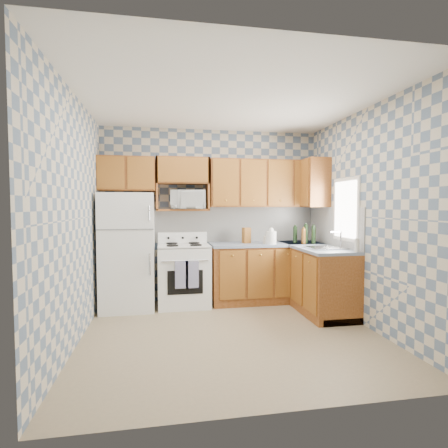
{
  "coord_description": "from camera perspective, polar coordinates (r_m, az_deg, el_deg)",
  "views": [
    {
      "loc": [
        -0.78,
        -3.94,
        1.5
      ],
      "look_at": [
        0.05,
        0.75,
        1.25
      ],
      "focal_mm": 28.0,
      "sensor_mm": 36.0,
      "label": 1
    }
  ],
  "objects": [
    {
      "name": "bottle_0",
      "position": [
        5.55,
        13.2,
        -1.59
      ],
      "size": [
        0.06,
        0.06,
        0.29
      ],
      "primitive_type": "cylinder",
      "color": "black",
      "rests_on": "countertop_back"
    },
    {
      "name": "microwave_shelf",
      "position": [
        5.39,
        -6.74,
        2.29
      ],
      "size": [
        0.8,
        0.33,
        0.03
      ],
      "primitive_type": "cube",
      "color": "#642D0F",
      "rests_on": "back_wall"
    },
    {
      "name": "food_containers",
      "position": [
        5.4,
        7.27,
        -2.58
      ],
      "size": [
        0.17,
        0.17,
        0.11
      ],
      "primitive_type": null,
      "color": "beige",
      "rests_on": "countertop_back"
    },
    {
      "name": "cooktop",
      "position": [
        5.26,
        -6.6,
        -3.51
      ],
      "size": [
        0.76,
        0.65,
        0.02
      ],
      "primitive_type": "cube",
      "color": "silver",
      "rests_on": "stove_body"
    },
    {
      "name": "window",
      "position": [
        5.04,
        19.28,
        2.27
      ],
      "size": [
        0.02,
        0.66,
        0.86
      ],
      "primitive_type": "cube",
      "color": "silver",
      "rests_on": "right_wall"
    },
    {
      "name": "right_wall",
      "position": [
        4.66,
        22.13,
        0.94
      ],
      "size": [
        0.02,
        3.2,
        2.7
      ],
      "primitive_type": "cube",
      "color": "slate",
      "rests_on": "ground"
    },
    {
      "name": "knife_block",
      "position": [
        5.44,
        3.67,
        -1.85
      ],
      "size": [
        0.13,
        0.13,
        0.24
      ],
      "primitive_type": "cube",
      "rotation": [
        0.0,
        0.0,
        0.21
      ],
      "color": "brown",
      "rests_on": "countertop_back"
    },
    {
      "name": "stove_body",
      "position": [
        5.33,
        -6.57,
        -8.38
      ],
      "size": [
        0.76,
        0.65,
        0.9
      ],
      "primitive_type": "cube",
      "color": "white",
      "rests_on": "floor"
    },
    {
      "name": "backsplash_back",
      "position": [
        5.66,
        2.0,
        -0.03
      ],
      "size": [
        2.6,
        0.02,
        0.56
      ],
      "primitive_type": "cube",
      "color": "white",
      "rests_on": "back_wall"
    },
    {
      "name": "countertop_right",
      "position": [
        5.25,
        14.54,
        -3.65
      ],
      "size": [
        0.63,
        1.6,
        0.04
      ],
      "primitive_type": "cube",
      "color": "slate",
      "rests_on": "base_cabinets_right"
    },
    {
      "name": "countertop_back",
      "position": [
        5.51,
        6.97,
        -3.27
      ],
      "size": [
        1.77,
        0.63,
        0.04
      ],
      "primitive_type": "cube",
      "color": "slate",
      "rests_on": "base_cabinets_back"
    },
    {
      "name": "upper_cabinets_right",
      "position": [
        5.7,
        14.05,
        6.44
      ],
      "size": [
        0.33,
        0.7,
        0.74
      ],
      "primitive_type": "cube",
      "color": "#642D0F",
      "rests_on": "right_wall"
    },
    {
      "name": "sink",
      "position": [
        4.94,
        16.29,
        -3.8
      ],
      "size": [
        0.48,
        0.4,
        0.03
      ],
      "primitive_type": "cube",
      "color": "#B7B7BC",
      "rests_on": "countertop_right"
    },
    {
      "name": "dish_towel_right",
      "position": [
        4.98,
        -5.22,
        -8.17
      ],
      "size": [
        0.18,
        0.02,
        0.39
      ],
      "primitive_type": "cube",
      "color": "navy",
      "rests_on": "stove_body"
    },
    {
      "name": "electric_kettle",
      "position": [
        5.32,
        7.73,
        -2.23
      ],
      "size": [
        0.15,
        0.15,
        0.19
      ],
      "primitive_type": "cylinder",
      "color": "white",
      "rests_on": "countertop_back"
    },
    {
      "name": "refrigerator",
      "position": [
        5.26,
        -15.4,
        -4.32
      ],
      "size": [
        0.75,
        0.7,
        1.68
      ],
      "primitive_type": "cube",
      "color": "white",
      "rests_on": "floor"
    },
    {
      "name": "back_wall",
      "position": [
        5.6,
        -2.03,
        1.47
      ],
      "size": [
        3.4,
        0.02,
        2.7
      ],
      "primitive_type": "cube",
      "color": "slate",
      "rests_on": "ground"
    },
    {
      "name": "bottle_4",
      "position": [
        5.55,
        11.53,
        -1.72
      ],
      "size": [
        0.06,
        0.06,
        0.26
      ],
      "primitive_type": "cylinder",
      "color": "black",
      "rests_on": "countertop_back"
    },
    {
      "name": "backsplash_right",
      "position": [
        5.36,
        17.45,
        -0.35
      ],
      "size": [
        0.02,
        1.6,
        0.56
      ],
      "primitive_type": "cube",
      "color": "white",
      "rests_on": "right_wall"
    },
    {
      "name": "base_cabinets_right",
      "position": [
        5.33,
        14.52,
        -8.57
      ],
      "size": [
        0.6,
        1.6,
        0.88
      ],
      "primitive_type": "cube",
      "color": "#642D0F",
      "rests_on": "floor"
    },
    {
      "name": "base_cabinets_back",
      "position": [
        5.58,
        6.93,
        -7.96
      ],
      "size": [
        1.75,
        0.6,
        0.88
      ],
      "primitive_type": "cube",
      "color": "#642D0F",
      "rests_on": "floor"
    },
    {
      "name": "microwave",
      "position": [
        5.34,
        -5.95,
        3.98
      ],
      "size": [
        0.53,
        0.37,
        0.28
      ],
      "primitive_type": "imported",
      "rotation": [
        0.0,
        0.0,
        -0.04
      ],
      "color": "white",
      "rests_on": "microwave_shelf"
    },
    {
      "name": "soap_bottle",
      "position": [
        4.69,
        20.89,
        -3.26
      ],
      "size": [
        0.06,
        0.06,
        0.17
      ],
      "primitive_type": "cylinder",
      "color": "beige",
      "rests_on": "countertop_right"
    },
    {
      "name": "upper_cabinets_fridge",
      "position": [
        5.42,
        -15.55,
        7.87
      ],
      "size": [
        0.82,
        0.33,
        0.5
      ],
      "primitive_type": "cube",
      "color": "#642D0F",
      "rests_on": "back_wall"
    },
    {
      "name": "floor",
      "position": [
        4.29,
        1.15,
        -17.47
      ],
      "size": [
        3.4,
        3.4,
        0.0
      ],
      "primitive_type": "plane",
      "color": "#816F55",
      "rests_on": "ground"
    },
    {
      "name": "bottle_3",
      "position": [
        5.45,
        12.85,
        -1.97
      ],
      "size": [
        0.06,
        0.06,
        0.23
      ],
      "primitive_type": "cylinder",
      "color": "brown",
      "rests_on": "countertop_back"
    },
    {
      "name": "backguard",
      "position": [
        5.52,
        -6.78,
        -2.21
      ],
      "size": [
        0.76,
        0.08,
        0.17
      ],
      "primitive_type": "cube",
      "color": "white",
      "rests_on": "cooktop"
    },
    {
      "name": "dish_towel_left",
      "position": [
        4.97,
        -6.93,
        -8.2
      ],
      "size": [
        0.18,
        0.02,
        0.39
      ],
      "primitive_type": "cube",
      "color": "navy",
      "rests_on": "stove_body"
    },
    {
      "name": "upper_cabinets_back",
      "position": [
        5.62,
        6.61,
        6.55
      ],
      "size": [
        1.75,
        0.33,
        0.74
      ],
      "primitive_type": "cube",
      "color": "#642D0F",
      "rests_on": "back_wall"
    },
    {
      "name": "bottle_1",
      "position": [
        5.53,
        14.4,
        -1.72
      ],
      "size": [
        0.06,
        0.06,
        0.27
      ],
      "primitive_type": "cylinder",
      "color": "black",
      "rests_on": "countertop_back"
    },
    {
      "name": "bottle_2",
      "position": [
        5.65,
        14.44,
        -1.72
      ],
      "size": [
        0.06,
        0.06,
        0.25
      ],
      "primitive_type": "cylinder",
      "color": "brown",
      "rests_on": "countertop_back"
    }
  ]
}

